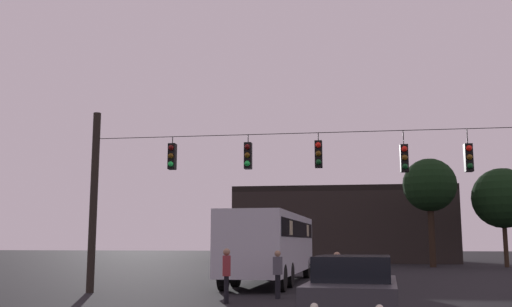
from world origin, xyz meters
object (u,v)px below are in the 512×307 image
pedestrian_crossing_center (337,275)px  pedestrian_crossing_right (226,272)px  tree_left_silhouette (503,198)px  tree_behind_building (430,186)px  car_near_right (354,290)px  pedestrian_crossing_left (278,272)px  city_bus (271,241)px

pedestrian_crossing_center → pedestrian_crossing_right: size_ratio=0.94×
pedestrian_crossing_center → pedestrian_crossing_right: pedestrian_crossing_right is taller
tree_left_silhouette → tree_behind_building: (-5.25, -0.91, 0.90)m
car_near_right → pedestrian_crossing_center: 4.53m
car_near_right → pedestrian_crossing_left: bearing=110.7°
pedestrian_crossing_right → tree_left_silhouette: (15.08, 26.91, 4.04)m
pedestrian_crossing_center → tree_left_silhouette: 29.67m
tree_left_silhouette → pedestrian_crossing_right: bearing=-119.3°
city_bus → pedestrian_crossing_left: 6.89m
city_bus → tree_behind_building: bearing=61.7°
tree_behind_building → pedestrian_crossing_left: bearing=-109.1°
pedestrian_crossing_center → car_near_right: bearing=-85.1°
tree_left_silhouette → tree_behind_building: bearing=-170.2°
city_bus → pedestrian_crossing_right: (-0.34, -8.37, -0.95)m
city_bus → tree_behind_building: (9.49, 17.62, 3.99)m
city_bus → pedestrian_crossing_center: size_ratio=7.28×
city_bus → pedestrian_crossing_right: bearing=-92.3°
tree_behind_building → pedestrian_crossing_center: bearing=-104.1°
city_bus → pedestrian_crossing_center: (2.97, -8.39, -1.01)m
car_near_right → pedestrian_crossing_right: (-3.70, 4.53, 0.12)m
pedestrian_crossing_center → pedestrian_crossing_left: bearing=139.7°
city_bus → car_near_right: bearing=-75.4°
car_near_right → pedestrian_crossing_left: size_ratio=2.89×
pedestrian_crossing_center → tree_behind_building: 27.28m
pedestrian_crossing_left → pedestrian_crossing_right: (-1.37, -1.63, 0.05)m
pedestrian_crossing_left → car_near_right: bearing=-69.3°
pedestrian_crossing_left → tree_behind_building: (8.46, 24.36, 5.00)m
city_bus → pedestrian_crossing_left: bearing=-81.3°
car_near_right → pedestrian_crossing_left: 6.59m
pedestrian_crossing_center → city_bus: bearing=109.5°
pedestrian_crossing_center → tree_behind_building: (6.51, 26.01, 5.01)m
tree_left_silhouette → pedestrian_crossing_left: bearing=-118.5°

